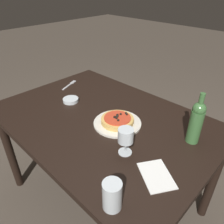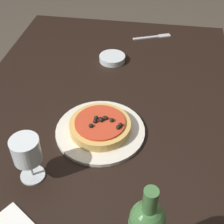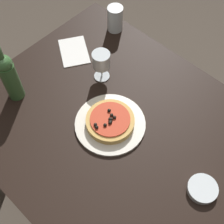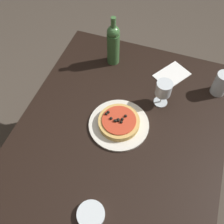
% 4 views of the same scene
% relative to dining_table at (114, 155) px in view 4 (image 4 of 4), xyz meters
% --- Properties ---
extents(ground_plane, '(14.00, 14.00, 0.00)m').
position_rel_dining_table_xyz_m(ground_plane, '(0.00, 0.00, -0.68)').
color(ground_plane, '#4C4238').
extents(dining_table, '(1.37, 0.95, 0.78)m').
position_rel_dining_table_xyz_m(dining_table, '(0.00, 0.00, 0.00)').
color(dining_table, black).
rests_on(dining_table, ground_plane).
extents(dinner_plate, '(0.28, 0.28, 0.01)m').
position_rel_dining_table_xyz_m(dinner_plate, '(-0.11, -0.01, 0.10)').
color(dinner_plate, silver).
rests_on(dinner_plate, dining_table).
extents(pizza, '(0.19, 0.19, 0.05)m').
position_rel_dining_table_xyz_m(pizza, '(-0.11, -0.01, 0.12)').
color(pizza, tan).
rests_on(pizza, dinner_plate).
extents(wine_glass, '(0.08, 0.08, 0.14)m').
position_rel_dining_table_xyz_m(wine_glass, '(-0.31, 0.14, 0.19)').
color(wine_glass, silver).
rests_on(wine_glass, dining_table).
extents(wine_bottle, '(0.07, 0.07, 0.29)m').
position_rel_dining_table_xyz_m(wine_bottle, '(-0.51, -0.18, 0.22)').
color(wine_bottle, '#3D6B38').
rests_on(wine_bottle, dining_table).
extents(water_cup, '(0.07, 0.07, 0.13)m').
position_rel_dining_table_xyz_m(water_cup, '(-0.47, 0.40, 0.15)').
color(water_cup, silver).
rests_on(water_cup, dining_table).
extents(side_bowl, '(0.11, 0.11, 0.02)m').
position_rel_dining_table_xyz_m(side_bowl, '(0.31, 0.01, 0.10)').
color(side_bowl, silver).
rests_on(side_bowl, dining_table).
extents(paper_napkin, '(0.22, 0.20, 0.00)m').
position_rel_dining_table_xyz_m(paper_napkin, '(-0.51, 0.16, 0.09)').
color(paper_napkin, white).
rests_on(paper_napkin, dining_table).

